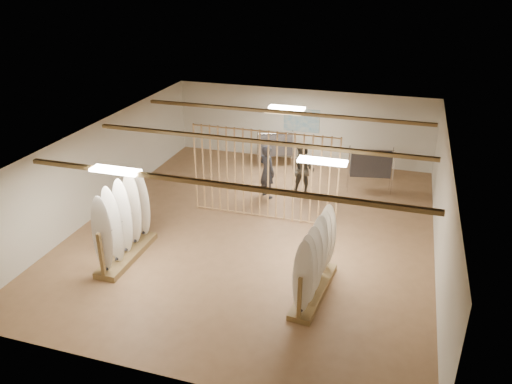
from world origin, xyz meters
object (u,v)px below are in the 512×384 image
(clothing_rack_b, at_px, (371,164))
(shopper_a, at_px, (267,168))
(rack_left, at_px, (125,233))
(shopper_b, at_px, (303,167))
(clothing_rack_a, at_px, (276,145))
(rack_right, at_px, (315,270))

(clothing_rack_b, distance_m, shopper_a, 3.52)
(rack_left, relative_size, shopper_b, 1.16)
(clothing_rack_a, xyz_separation_m, shopper_a, (0.40, -2.58, 0.10))
(clothing_rack_a, xyz_separation_m, shopper_b, (1.48, -2.09, 0.08))
(shopper_a, bearing_deg, rack_left, 98.59)
(rack_right, xyz_separation_m, clothing_rack_b, (0.67, 6.29, 0.34))
(rack_left, height_order, shopper_b, rack_left)
(rack_right, height_order, shopper_a, shopper_a)
(rack_right, height_order, clothing_rack_a, rack_right)
(rack_left, relative_size, clothing_rack_a, 1.63)
(rack_left, xyz_separation_m, clothing_rack_a, (2.11, 7.31, 0.17))
(rack_right, relative_size, shopper_b, 1.22)
(rack_right, bearing_deg, rack_left, -176.10)
(clothing_rack_b, bearing_deg, shopper_b, -165.81)
(rack_right, relative_size, clothing_rack_b, 1.58)
(rack_left, bearing_deg, shopper_b, 54.84)
(rack_left, xyz_separation_m, clothing_rack_b, (5.71, 6.18, 0.26))
(clothing_rack_a, bearing_deg, shopper_a, -105.06)
(rack_left, bearing_deg, rack_right, -1.92)
(clothing_rack_b, bearing_deg, rack_right, -106.24)
(clothing_rack_b, relative_size, shopper_a, 0.75)
(rack_right, relative_size, clothing_rack_a, 1.72)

